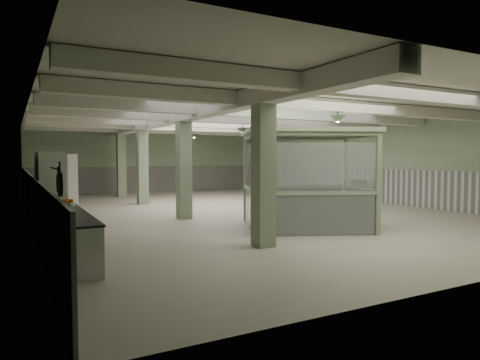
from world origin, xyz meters
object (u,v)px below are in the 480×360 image
prep_counter (65,233)px  guard_booth (306,163)px  filing_cabinet (363,202)px  walkin_cooler (50,196)px

prep_counter → guard_booth: guard_booth is taller
filing_cabinet → guard_booth: bearing=166.3°
walkin_cooler → guard_booth: 6.85m
walkin_cooler → filing_cabinet: (8.55, -2.05, -0.38)m
prep_counter → walkin_cooler: 2.38m
walkin_cooler → filing_cabinet: walkin_cooler is taller
prep_counter → filing_cabinet: filing_cabinet is taller
walkin_cooler → guard_booth: size_ratio=0.53×
walkin_cooler → prep_counter: bearing=-87.9°
prep_counter → guard_booth: 6.63m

